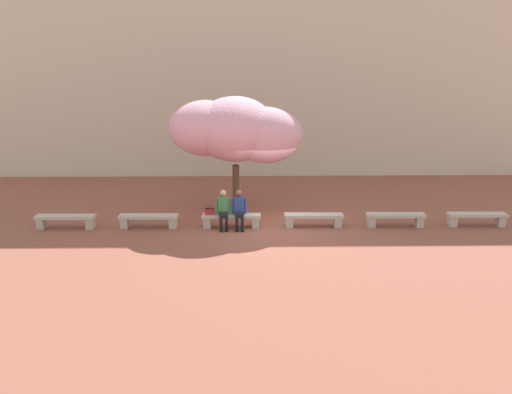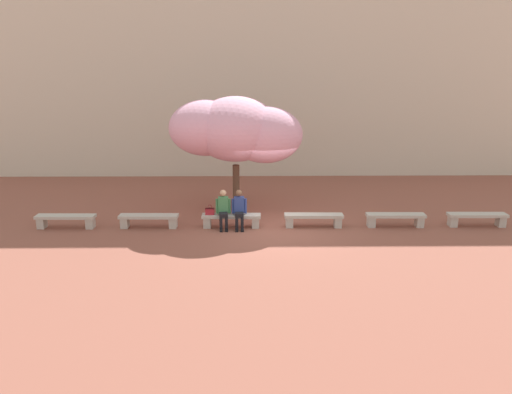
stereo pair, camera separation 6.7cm
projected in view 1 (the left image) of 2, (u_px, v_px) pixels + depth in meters
name	position (u px, v px, depth m)	size (l,w,h in m)	color
ground_plane	(272.00, 227.00, 16.81)	(100.00, 100.00, 0.00)	#8E5142
building_facade	(263.00, 63.00, 25.23)	(31.60, 4.00, 10.82)	beige
stone_bench_west_end	(66.00, 219.00, 16.62)	(1.97, 0.46, 0.45)	#BCB7AD
stone_bench_near_west	(149.00, 219.00, 16.66)	(1.97, 0.46, 0.45)	#BCB7AD
stone_bench_center	(231.00, 219.00, 16.71)	(1.97, 0.46, 0.45)	#BCB7AD
stone_bench_near_east	(314.00, 218.00, 16.76)	(1.97, 0.46, 0.45)	#BCB7AD
stone_bench_east_end	(395.00, 218.00, 16.81)	(1.97, 0.46, 0.45)	#BCB7AD
stone_bench_far_east	(477.00, 217.00, 16.85)	(1.97, 0.46, 0.45)	#BCB7AD
person_seated_left	(223.00, 208.00, 16.56)	(0.51, 0.70, 1.29)	black
person_seated_right	(239.00, 208.00, 16.57)	(0.51, 0.69, 1.29)	black
handbag	(210.00, 211.00, 16.63)	(0.30, 0.15, 0.34)	#A3232D
cherry_tree_main	(235.00, 130.00, 17.94)	(4.81, 3.42, 4.23)	#513828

